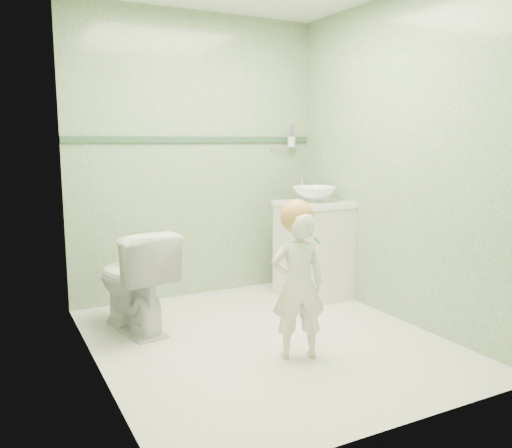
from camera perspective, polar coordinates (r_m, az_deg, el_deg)
ground at (r=3.67m, az=1.11°, el=-12.46°), size 2.50×2.50×0.00m
room_shell at (r=3.41m, az=1.17°, el=6.62°), size 2.50×2.54×2.40m
trim_stripe at (r=4.54m, az=-6.42°, el=9.09°), size 2.20×0.02×0.05m
vanity at (r=4.54m, az=6.23°, el=-2.98°), size 0.52×0.50×0.80m
counter at (r=4.48m, az=6.32°, el=2.16°), size 0.54×0.52×0.04m
basin at (r=4.47m, az=6.34°, el=3.23°), size 0.37×0.37×0.13m
faucet at (r=4.61m, az=5.08°, el=4.43°), size 0.03×0.13×0.18m
cup_holder at (r=4.88m, az=3.78°, el=8.92°), size 0.26×0.07×0.21m
toilet at (r=3.84m, az=-13.15°, el=-5.92°), size 0.54×0.79×0.74m
toddler at (r=3.27m, az=4.59°, el=-6.66°), size 0.39×0.32×0.92m
hair_cap at (r=3.20m, az=4.45°, el=0.83°), size 0.21×0.21×0.21m
teal_toothbrush at (r=3.10m, az=6.50°, el=-1.75°), size 0.11×0.14×0.08m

